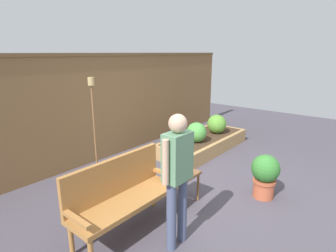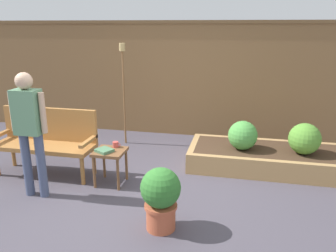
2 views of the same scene
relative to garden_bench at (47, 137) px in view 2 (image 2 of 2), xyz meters
name	(u,v)px [view 2 (image 2 of 2)]	position (x,y,z in m)	size (l,w,h in m)	color
ground_plane	(134,195)	(1.42, -0.41, -0.54)	(14.00, 14.00, 0.00)	#47424C
fence_back	(174,79)	(1.42, 2.19, 0.55)	(8.40, 0.14, 2.16)	brown
garden_bench	(47,137)	(0.00, 0.00, 0.00)	(1.44, 0.48, 0.94)	#A87038
side_table	(110,156)	(1.02, -0.17, -0.15)	(0.40, 0.40, 0.48)	brown
cup_on_table	(116,144)	(1.06, -0.04, -0.03)	(0.11, 0.08, 0.08)	#CC4C47
book_on_table	(104,150)	(0.97, -0.23, -0.05)	(0.20, 0.18, 0.04)	#4C7A56
potted_boxwood	(161,196)	(1.93, -1.05, -0.16)	(0.42, 0.42, 0.68)	#B75638
raised_planter_bed	(270,158)	(3.16, 0.84, -0.39)	(2.40, 1.00, 0.30)	#AD8451
shrub_near_bench	(243,135)	(2.74, 0.75, -0.03)	(0.43, 0.43, 0.43)	brown
shrub_far_corner	(305,139)	(3.61, 0.75, -0.02)	(0.45, 0.45, 0.45)	brown
tiki_torch	(123,77)	(0.67, 1.43, 0.67)	(0.10, 0.10, 1.78)	brown
person_by_bench	(29,125)	(0.23, -0.68, 0.39)	(0.47, 0.20, 1.56)	#475170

